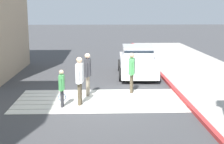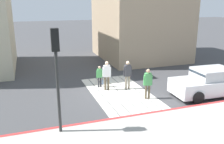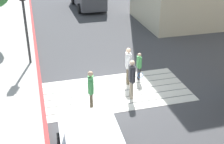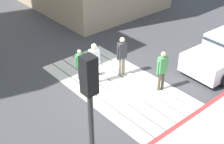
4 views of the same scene
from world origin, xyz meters
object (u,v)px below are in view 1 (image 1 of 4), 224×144
(pedestrian_adult_trailing, at_px, (132,70))
(car_parked_near_curb, at_px, (137,62))
(pedestrian_adult_lead, at_px, (88,71))
(pedestrian_adult_side, at_px, (80,77))
(pedestrian_child_with_racket, at_px, (62,86))

(pedestrian_adult_trailing, bearing_deg, car_parked_near_curb, -100.19)
(car_parked_near_curb, xyz_separation_m, pedestrian_adult_trailing, (0.64, 3.59, 0.25))
(car_parked_near_curb, distance_m, pedestrian_adult_trailing, 3.65)
(pedestrian_adult_lead, distance_m, pedestrian_adult_side, 1.27)
(pedestrian_adult_lead, xyz_separation_m, pedestrian_child_with_racket, (0.87, 1.51, -0.24))
(car_parked_near_curb, bearing_deg, pedestrian_adult_lead, 58.42)
(pedestrian_adult_lead, relative_size, pedestrian_adult_trailing, 1.03)
(pedestrian_adult_trailing, distance_m, pedestrian_adult_side, 2.66)
(pedestrian_adult_lead, height_order, pedestrian_child_with_racket, pedestrian_adult_lead)
(pedestrian_adult_lead, distance_m, pedestrian_child_with_racket, 1.76)
(car_parked_near_curb, bearing_deg, pedestrian_adult_trailing, 79.81)
(pedestrian_adult_side, distance_m, pedestrian_child_with_racket, 0.72)
(car_parked_near_curb, relative_size, pedestrian_adult_side, 2.45)
(car_parked_near_curb, height_order, pedestrian_adult_trailing, pedestrian_adult_trailing)
(pedestrian_child_with_racket, bearing_deg, car_parked_near_curb, -121.15)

